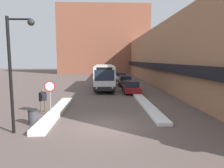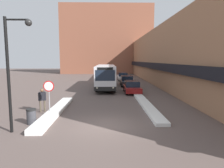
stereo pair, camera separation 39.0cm
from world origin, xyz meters
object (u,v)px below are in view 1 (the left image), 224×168
at_px(parked_car_middle, 125,81).
at_px(city_bus, 104,76).
at_px(parked_car_back, 121,76).
at_px(stop_sign, 50,91).
at_px(street_lamp, 15,62).
at_px(trash_bin, 33,117).
at_px(pedestrian, 43,98).
at_px(parked_car_front, 131,87).

bearing_deg(parked_car_middle, city_bus, -146.94).
relative_size(parked_car_back, stop_sign, 1.92).
bearing_deg(street_lamp, trash_bin, 79.62).
bearing_deg(city_bus, street_lamp, -104.98).
height_order(parked_car_back, pedestrian, pedestrian).
distance_m(city_bus, trash_bin, 16.81).
height_order(parked_car_front, pedestrian, pedestrian).
bearing_deg(pedestrian, city_bus, 46.57).
xyz_separation_m(parked_car_middle, pedestrian, (-7.90, -15.29, 0.30)).
bearing_deg(parked_car_front, street_lamp, -121.35).
xyz_separation_m(city_bus, pedestrian, (-4.71, -13.21, -0.67)).
height_order(city_bus, parked_car_middle, city_bus).
xyz_separation_m(parked_car_front, parked_car_middle, (-0.00, 6.70, 0.04)).
bearing_deg(parked_car_back, stop_sign, -106.15).
xyz_separation_m(stop_sign, trash_bin, (-0.58, -1.89, -1.34)).
relative_size(parked_car_middle, pedestrian, 2.62).
bearing_deg(street_lamp, city_bus, 75.02).
bearing_deg(street_lamp, pedestrian, 90.06).
relative_size(stop_sign, trash_bin, 2.63).
height_order(parked_car_back, street_lamp, street_lamp).
bearing_deg(pedestrian, parked_car_back, 47.47).
height_order(stop_sign, trash_bin, stop_sign).
bearing_deg(parked_car_middle, parked_car_back, 90.00).
relative_size(parked_car_front, pedestrian, 2.50).
bearing_deg(trash_bin, parked_car_front, 56.51).
bearing_deg(parked_car_front, stop_sign, -126.17).
bearing_deg(parked_car_middle, street_lamp, -111.89).
bearing_deg(city_bus, parked_car_middle, 33.06).
height_order(stop_sign, pedestrian, stop_sign).
height_order(city_bus, parked_car_front, city_bus).
bearing_deg(city_bus, parked_car_back, 72.46).
xyz_separation_m(parked_car_back, pedestrian, (-7.90, -23.31, 0.31)).
bearing_deg(stop_sign, pedestrian, 128.41).
bearing_deg(parked_car_middle, pedestrian, -117.34).
bearing_deg(parked_car_middle, trash_bin, -112.72).
relative_size(parked_car_front, parked_car_back, 0.92).
height_order(city_bus, parked_car_back, city_bus).
height_order(parked_car_front, street_lamp, street_lamp).
bearing_deg(parked_car_middle, stop_sign, -113.35).
xyz_separation_m(city_bus, street_lamp, (-4.71, -17.58, 2.10)).
xyz_separation_m(city_bus, parked_car_back, (3.19, 10.10, -0.98)).
height_order(city_bus, trash_bin, city_bus).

